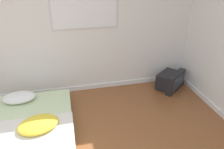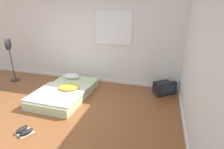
{
  "view_description": "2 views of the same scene",
  "coord_description": "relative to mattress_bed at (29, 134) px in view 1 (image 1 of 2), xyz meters",
  "views": [
    {
      "loc": [
        0.58,
        -1.27,
        2.24
      ],
      "look_at": [
        1.29,
        1.73,
        0.67
      ],
      "focal_mm": 35.0,
      "sensor_mm": 36.0,
      "label": 1
    },
    {
      "loc": [
        2.39,
        -2.51,
        2.27
      ],
      "look_at": [
        1.23,
        1.54,
        0.65
      ],
      "focal_mm": 28.0,
      "sensor_mm": 36.0,
      "label": 2
    }
  ],
  "objects": [
    {
      "name": "wall_back",
      "position": [
        0.03,
        1.29,
        1.15
      ],
      "size": [
        8.38,
        0.08,
        2.6
      ],
      "color": "white",
      "rests_on": "ground_plane"
    },
    {
      "name": "mattress_bed",
      "position": [
        0.0,
        0.0,
        0.0
      ],
      "size": [
        1.23,
        1.93,
        0.37
      ],
      "color": "beige",
      "rests_on": "ground_plane"
    },
    {
      "name": "crt_tv",
      "position": [
        2.58,
        0.92,
        0.04
      ],
      "size": [
        0.65,
        0.62,
        0.37
      ],
      "color": "black",
      "rests_on": "ground_plane"
    }
  ]
}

